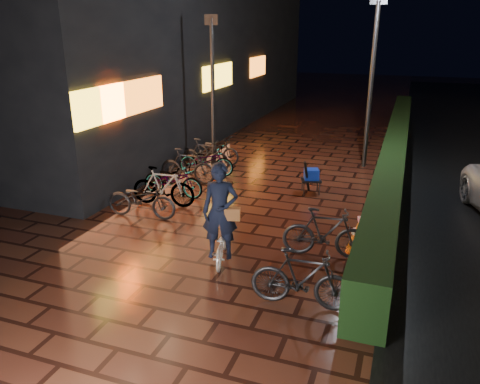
% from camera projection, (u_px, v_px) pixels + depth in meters
% --- Properties ---
extents(ground, '(80.00, 80.00, 0.00)m').
position_uv_depth(ground, '(209.00, 251.00, 9.72)').
color(ground, '#381911').
rests_on(ground, ground).
extents(hedge, '(0.70, 20.00, 1.00)m').
position_uv_depth(hedge, '(395.00, 151.00, 15.59)').
color(hedge, black).
rests_on(hedge, ground).
extents(storefront_block, '(12.09, 22.00, 9.00)m').
position_uv_depth(storefront_block, '(116.00, 24.00, 21.45)').
color(storefront_block, black).
rests_on(storefront_block, ground).
extents(lamp_post_hedge, '(0.51, 0.14, 5.38)m').
position_uv_depth(lamp_post_hedge, '(372.00, 75.00, 14.62)').
color(lamp_post_hedge, black).
rests_on(lamp_post_hedge, ground).
extents(lamp_post_sf, '(0.45, 0.13, 4.76)m').
position_uv_depth(lamp_post_sf, '(213.00, 86.00, 14.97)').
color(lamp_post_sf, black).
rests_on(lamp_post_sf, ground).
extents(cyclist, '(0.84, 1.50, 2.03)m').
position_uv_depth(cyclist, '(221.00, 226.00, 9.06)').
color(cyclist, silver).
rests_on(cyclist, ground).
extents(traffic_barrier, '(0.82, 1.89, 0.77)m').
position_uv_depth(traffic_barrier, '(363.00, 251.00, 8.88)').
color(traffic_barrier, orange).
rests_on(traffic_barrier, ground).
extents(cart_assembly, '(0.66, 0.70, 1.01)m').
position_uv_depth(cart_assembly, '(311.00, 176.00, 12.91)').
color(cart_assembly, black).
rests_on(cart_assembly, ground).
extents(parked_bikes_storefront, '(2.07, 5.84, 1.03)m').
position_uv_depth(parked_bikes_storefront, '(187.00, 169.00, 13.60)').
color(parked_bikes_storefront, black).
rests_on(parked_bikes_storefront, ground).
extents(parked_bikes_hedge, '(1.80, 2.59, 1.03)m').
position_uv_depth(parked_bikes_hedge, '(315.00, 253.00, 8.49)').
color(parked_bikes_hedge, black).
rests_on(parked_bikes_hedge, ground).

